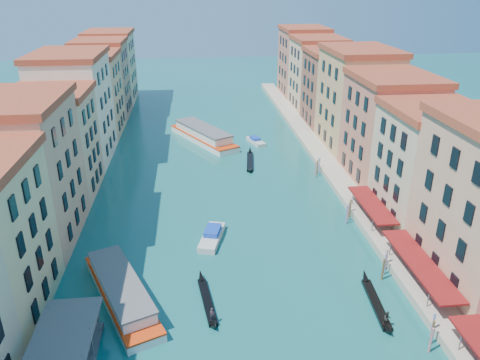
{
  "coord_description": "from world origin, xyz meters",
  "views": [
    {
      "loc": [
        -3.4,
        -19.97,
        33.39
      ],
      "look_at": [
        3.27,
        43.91,
        5.63
      ],
      "focal_mm": 35.0,
      "sensor_mm": 36.0,
      "label": 1
    }
  ],
  "objects_px": {
    "vaporetto_far": "(203,135)",
    "vaporetto_near": "(121,290)",
    "gondola_right": "(377,303)",
    "gondola_fore": "(207,300)"
  },
  "relations": [
    {
      "from": "vaporetto_far",
      "to": "gondola_fore",
      "type": "xyz_separation_m",
      "value": [
        -1.41,
        -56.87,
        -1.1
      ]
    },
    {
      "from": "vaporetto_near",
      "to": "gondola_fore",
      "type": "bearing_deg",
      "value": -33.15
    },
    {
      "from": "vaporetto_near",
      "to": "gondola_fore",
      "type": "distance_m",
      "value": 9.75
    },
    {
      "from": "vaporetto_far",
      "to": "gondola_right",
      "type": "distance_m",
      "value": 61.92
    },
    {
      "from": "vaporetto_far",
      "to": "vaporetto_near",
      "type": "bearing_deg",
      "value": -129.53
    },
    {
      "from": "vaporetto_near",
      "to": "gondola_right",
      "type": "height_order",
      "value": "vaporetto_near"
    },
    {
      "from": "vaporetto_far",
      "to": "gondola_right",
      "type": "height_order",
      "value": "vaporetto_far"
    },
    {
      "from": "vaporetto_near",
      "to": "gondola_fore",
      "type": "height_order",
      "value": "vaporetto_near"
    },
    {
      "from": "vaporetto_far",
      "to": "gondola_fore",
      "type": "height_order",
      "value": "vaporetto_far"
    },
    {
      "from": "vaporetto_near",
      "to": "vaporetto_far",
      "type": "bearing_deg",
      "value": 55.56
    }
  ]
}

